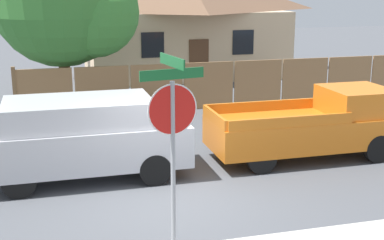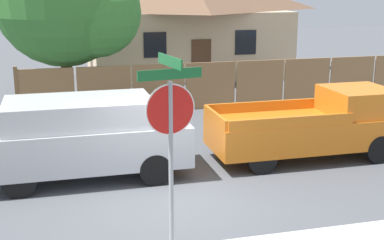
# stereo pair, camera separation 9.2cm
# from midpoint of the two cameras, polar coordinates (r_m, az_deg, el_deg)

# --- Properties ---
(ground_plane) EXTENTS (80.00, 80.00, 0.00)m
(ground_plane) POSITION_cam_midpoint_polar(r_m,az_deg,el_deg) (11.33, -2.13, -8.54)
(ground_plane) COLOR #4C4F54
(wooden_fence) EXTENTS (15.32, 0.12, 1.78)m
(wooden_fence) POSITION_cam_midpoint_polar(r_m,az_deg,el_deg) (19.57, 4.80, 3.83)
(wooden_fence) COLOR #997047
(wooden_fence) RESTS_ON ground
(house) EXTENTS (10.00, 6.45, 5.23)m
(house) POSITION_cam_midpoint_polar(r_m,az_deg,el_deg) (26.72, -0.66, 10.74)
(house) COLOR beige
(house) RESTS_ON ground
(oak_tree) EXTENTS (5.03, 4.79, 6.33)m
(oak_tree) POSITION_cam_midpoint_polar(r_m,az_deg,el_deg) (19.37, -12.79, 12.30)
(oak_tree) COLOR brown
(oak_tree) RESTS_ON ground
(red_suv) EXTENTS (4.71, 2.01, 1.87)m
(red_suv) POSITION_cam_midpoint_polar(r_m,az_deg,el_deg) (12.53, -11.23, -1.64)
(red_suv) COLOR #B7B7BC
(red_suv) RESTS_ON ground
(orange_pickup) EXTENTS (5.07, 1.88, 1.77)m
(orange_pickup) POSITION_cam_midpoint_polar(r_m,az_deg,el_deg) (14.16, 13.34, -0.57)
(orange_pickup) COLOR orange
(orange_pickup) RESTS_ON ground
(stop_sign) EXTENTS (0.95, 0.86, 3.44)m
(stop_sign) POSITION_cam_midpoint_polar(r_m,az_deg,el_deg) (7.66, -1.95, -1.22)
(stop_sign) COLOR gray
(stop_sign) RESTS_ON ground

